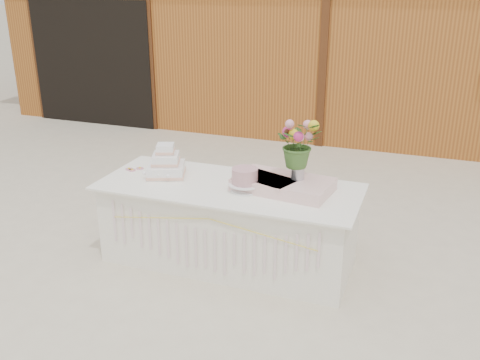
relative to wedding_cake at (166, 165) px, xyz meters
The scene contains 9 objects.
ground 1.10m from the wedding_cake, ahead, with size 80.00×80.00×0.00m, color beige.
barn 6.03m from the wedding_cake, 83.76° to the left, with size 12.60×4.60×3.30m.
cake_table 0.82m from the wedding_cake, ahead, with size 2.40×1.00×0.77m.
wedding_cake is the anchor object (origin of this frame).
pink_cake_stand 0.85m from the wedding_cake, ahead, with size 0.29×0.29×0.21m.
satin_runner 1.16m from the wedding_cake, ahead, with size 0.85×0.49×0.11m, color beige.
flower_vase 1.28m from the wedding_cake, ahead, with size 0.12×0.12×0.16m, color #BAB9BE.
bouquet 1.33m from the wedding_cake, ahead, with size 0.38×0.33×0.43m, color #3B6327.
loose_flowers 0.39m from the wedding_cake, 166.14° to the left, with size 0.15×0.35×0.02m, color #CA7B91, non-canonical shape.
Camera 1 is at (1.67, -4.22, 2.55)m, focal length 40.00 mm.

